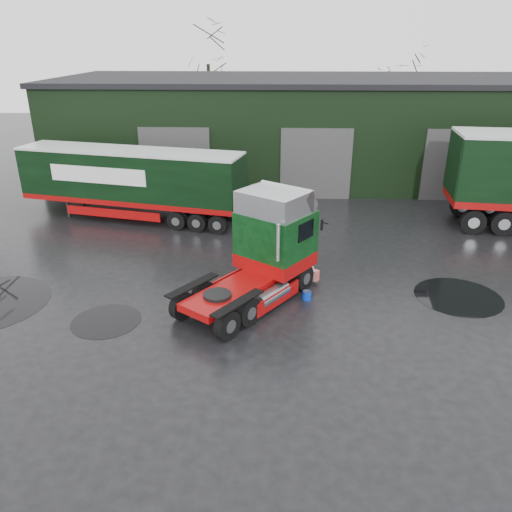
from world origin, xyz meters
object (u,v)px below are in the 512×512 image
Objects in this scene: hero_tractor at (246,254)px; warehouse at (310,127)px; tree_back_a at (209,88)px; wash_bucket at (307,295)px; tree_back_b at (399,101)px; trailer_left at (131,185)px.

warehouse is at bearing 116.25° from hero_tractor.
wash_bucket is at bearing -76.36° from tree_back_a.
tree_back_a is (-6.90, 28.44, 4.59)m from wash_bucket.
warehouse is at bearing -51.34° from tree_back_a.
warehouse is 5.38× the size of hero_tractor.
warehouse is 18.72m from wash_bucket.
tree_back_b is at bearing 0.00° from tree_back_a.
warehouse is 97.60× the size of wash_bucket.
trailer_left is 26.65m from tree_back_b.
tree_back_b is at bearing -28.05° from trailer_left.
tree_back_a is (-4.77, 28.80, 2.88)m from hero_tractor.
tree_back_b reaches higher than hero_tractor.
trailer_left is 1.21× the size of tree_back_a.
tree_back_a is (1.50, 20.00, 2.96)m from trailer_left.
tree_back_a is at bearing 180.00° from tree_back_b.
tree_back_a is 16.03m from tree_back_b.
warehouse is at bearing -128.66° from tree_back_b.
warehouse is at bearing 86.60° from wash_bucket.
tree_back_a reaches higher than wash_bucket.
tree_back_a is at bearing 8.85° from trailer_left.
hero_tractor is at bearing -131.38° from trailer_left.
tree_back_a reaches higher than tree_back_b.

